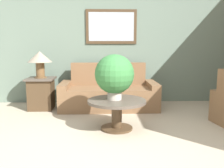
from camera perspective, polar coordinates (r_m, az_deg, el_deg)
name	(u,v)px	position (r m, az deg, el deg)	size (l,w,h in m)	color
wall_back	(103,43)	(5.50, -1.99, 9.41)	(7.74, 0.09, 2.60)	slate
couch_main	(109,94)	(5.02, -0.74, -2.28)	(1.91, 0.86, 0.89)	brown
coffee_table	(117,108)	(3.74, 1.10, -5.49)	(0.87, 0.87, 0.45)	#4C3823
side_table	(41,93)	(5.12, -15.85, -2.03)	(0.53, 0.53, 0.62)	#4C3823
table_lamp	(40,59)	(5.04, -16.18, 5.52)	(0.47, 0.47, 0.52)	brown
potted_plant_on_table	(114,75)	(3.67, 0.57, 2.12)	(0.58, 0.58, 0.67)	beige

